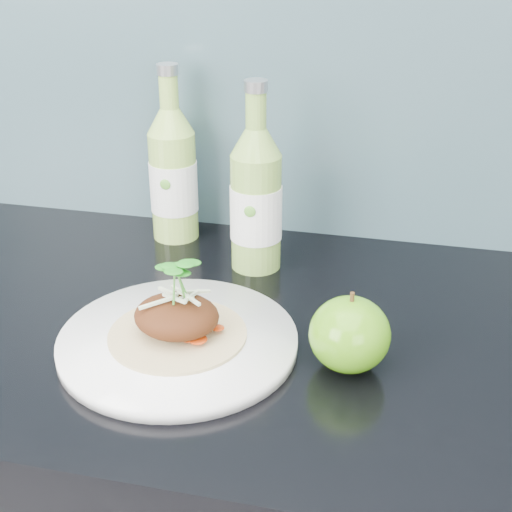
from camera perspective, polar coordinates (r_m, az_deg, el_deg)
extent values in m
cylinder|color=white|center=(0.85, -6.25, -6.80)|extent=(0.37, 0.37, 0.02)
cylinder|color=tan|center=(0.84, -6.29, -6.23)|extent=(0.16, 0.16, 0.00)
ellipsoid|color=#50250F|center=(0.83, -6.37, -4.81)|extent=(0.10, 0.08, 0.04)
ellipsoid|color=#368A0F|center=(0.80, 7.50, -6.24)|extent=(0.10, 0.10, 0.09)
cylinder|color=#472D14|center=(0.77, 7.70, -3.38)|extent=(0.01, 0.00, 0.01)
cylinder|color=#9AC753|center=(1.10, -6.59, 5.57)|extent=(0.08, 0.08, 0.17)
cone|color=#9AC753|center=(1.06, -6.88, 10.69)|extent=(0.07, 0.07, 0.04)
cylinder|color=#9AC753|center=(1.05, -7.00, 12.93)|extent=(0.03, 0.03, 0.05)
cylinder|color=silver|center=(1.05, -7.10, 14.61)|extent=(0.03, 0.03, 0.01)
cylinder|color=white|center=(1.10, -6.59, 5.59)|extent=(0.09, 0.09, 0.08)
ellipsoid|color=#59A533|center=(1.06, -7.28, 5.69)|extent=(0.02, 0.00, 0.02)
cylinder|color=#83B149|center=(0.99, 0.00, 3.51)|extent=(0.09, 0.09, 0.17)
cone|color=#83B149|center=(0.96, 0.00, 9.12)|extent=(0.07, 0.07, 0.04)
cylinder|color=#83B149|center=(0.95, 0.00, 11.60)|extent=(0.03, 0.03, 0.05)
cylinder|color=silver|center=(0.94, 0.00, 13.46)|extent=(0.03, 0.03, 0.01)
cylinder|color=white|center=(0.99, 0.00, 3.54)|extent=(0.09, 0.09, 0.08)
ellipsoid|color=#59A533|center=(0.96, -0.50, 3.57)|extent=(0.02, 0.00, 0.02)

